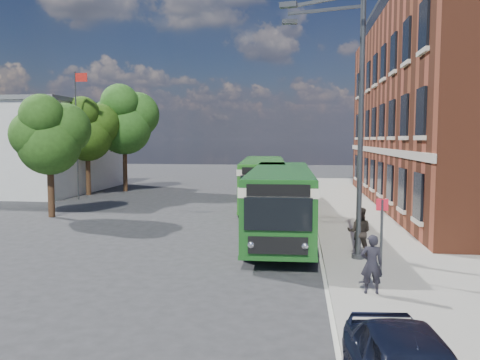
# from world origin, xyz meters

# --- Properties ---
(ground) EXTENTS (120.00, 120.00, 0.00)m
(ground) POSITION_xyz_m (0.00, 0.00, 0.00)
(ground) COLOR #2A2A2C
(ground) RESTS_ON ground
(pavement) EXTENTS (6.00, 48.00, 0.15)m
(pavement) POSITION_xyz_m (7.00, 8.00, 0.07)
(pavement) COLOR gray
(pavement) RESTS_ON ground
(kerb_line) EXTENTS (0.12, 48.00, 0.01)m
(kerb_line) POSITION_xyz_m (3.95, 8.00, 0.01)
(kerb_line) COLOR beige
(kerb_line) RESTS_ON ground
(brick_office) EXTENTS (12.10, 26.00, 14.20)m
(brick_office) POSITION_xyz_m (14.00, 12.00, 6.97)
(brick_office) COLOR brown
(brick_office) RESTS_ON ground
(white_building) EXTENTS (9.40, 13.40, 7.30)m
(white_building) POSITION_xyz_m (-18.00, 18.00, 3.66)
(white_building) COLOR silver
(white_building) RESTS_ON ground
(flagpole) EXTENTS (0.95, 0.10, 9.00)m
(flagpole) POSITION_xyz_m (-12.45, 13.00, 4.94)
(flagpole) COLOR #3A3D3F
(flagpole) RESTS_ON ground
(street_lamp) EXTENTS (2.96, 2.38, 9.00)m
(street_lamp) POSITION_xyz_m (4.84, -2.00, 4.79)
(street_lamp) COLOR #3A3D3F
(street_lamp) RESTS_ON ground
(bus_stop_sign) EXTENTS (0.35, 0.08, 2.52)m
(bus_stop_sign) POSITION_xyz_m (5.60, -4.20, 1.51)
(bus_stop_sign) COLOR #3A3D3F
(bus_stop_sign) RESTS_ON ground
(bus_front) EXTENTS (2.88, 11.74, 3.02)m
(bus_front) POSITION_xyz_m (2.34, 1.89, 1.83)
(bus_front) COLOR #1A531B
(bus_front) RESTS_ON ground
(bus_rear) EXTENTS (3.31, 12.04, 3.02)m
(bus_rear) POSITION_xyz_m (0.89, 10.86, 1.83)
(bus_rear) COLOR #24661C
(bus_rear) RESTS_ON ground
(pedestrian_a) EXTENTS (0.60, 0.40, 1.61)m
(pedestrian_a) POSITION_xyz_m (5.09, -5.78, 0.96)
(pedestrian_a) COLOR black
(pedestrian_a) RESTS_ON pavement
(pedestrian_b) EXTENTS (0.97, 0.82, 1.77)m
(pedestrian_b) POSITION_xyz_m (5.26, -1.78, 1.03)
(pedestrian_b) COLOR black
(pedestrian_b) RESTS_ON pavement
(tree_left) EXTENTS (3.97, 3.77, 6.70)m
(tree_left) POSITION_xyz_m (-10.41, 5.65, 4.54)
(tree_left) COLOR #352013
(tree_left) RESTS_ON ground
(tree_mid) EXTENTS (4.44, 4.22, 7.49)m
(tree_mid) POSITION_xyz_m (-12.96, 15.69, 5.08)
(tree_mid) COLOR #352013
(tree_mid) RESTS_ON ground
(tree_right) EXTENTS (5.15, 4.90, 8.70)m
(tree_right) POSITION_xyz_m (-11.08, 18.53, 5.90)
(tree_right) COLOR #352013
(tree_right) RESTS_ON ground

